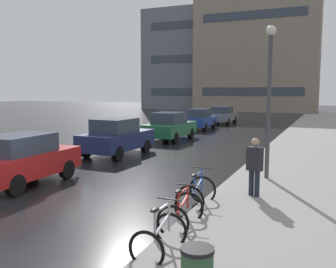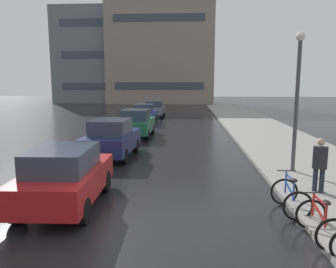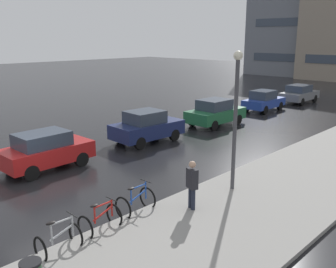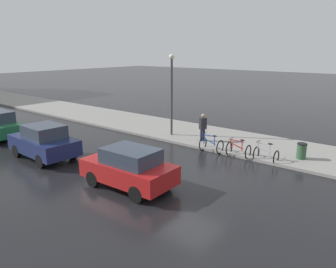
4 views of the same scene
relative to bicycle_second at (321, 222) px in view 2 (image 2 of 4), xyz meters
name	(u,v)px [view 2 (image 2 of 4)]	position (x,y,z in m)	size (l,w,h in m)	color
ground_plane	(148,230)	(-3.74, 0.24, -0.40)	(140.00, 140.00, 0.00)	black
sidewalk_kerb	(286,146)	(2.26, 10.24, -0.33)	(4.80, 60.00, 0.14)	gray
bicycle_second	(321,222)	(0.00, 0.00, 0.00)	(0.77, 1.13, 0.95)	black
bicycle_third	(291,197)	(-0.18, 1.50, 0.01)	(0.78, 1.13, 1.01)	black
car_red	(65,176)	(-6.15, 1.61, 0.43)	(1.92, 3.83, 1.63)	#AD1919
car_navy	(112,138)	(-6.25, 7.52, 0.45)	(2.06, 3.96, 1.72)	navy
car_green	(136,123)	(-6.04, 13.27, 0.44)	(1.97, 4.09, 1.69)	#1E6038
car_blue	(144,114)	(-6.38, 19.78, 0.39)	(1.81, 3.83, 1.58)	navy
car_grey	(154,109)	(-6.10, 25.18, 0.38)	(1.89, 4.00, 1.55)	slate
pedestrian	(320,164)	(1.03, 2.83, 0.58)	(0.46, 0.37, 1.74)	#1E2333
streetlamp	(297,91)	(1.00, 5.11, 2.64)	(0.32, 0.32, 5.06)	#424247
building_facade_main	(161,54)	(-7.18, 46.67, 7.34)	(16.50, 7.48, 15.48)	gray
building_facade_side	(120,57)	(-14.46, 49.57, 7.15)	(19.87, 10.49, 15.10)	slate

